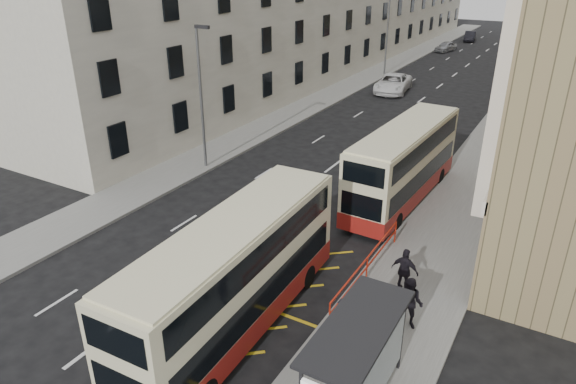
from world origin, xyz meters
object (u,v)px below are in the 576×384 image
Objects in this scene: street_lamp_near at (201,91)px; car_dark at (470,36)px; litter_bin at (343,377)px; pedestrian_mid at (410,303)px; pedestrian_far at (405,271)px; street_lamp_far at (388,29)px; pedestrian_near at (341,321)px; bus_shelter at (356,358)px; double_decker_rear at (404,164)px; car_red at (521,48)px; white_van at (393,83)px; double_decker_front at (235,277)px; car_silver at (446,47)px.

street_lamp_near is 59.03m from car_dark.
litter_bin is 3.74m from pedestrian_mid.
pedestrian_far reaches higher than car_dark.
pedestrian_near is at bearing -71.71° from street_lamp_far.
pedestrian_near is (13.21, -9.95, -3.64)m from street_lamp_near.
litter_bin is (-0.58, 0.64, -1.48)m from bus_shelter.
street_lamp_near is 11.75m from double_decker_rear.
pedestrian_near reaches higher than litter_bin.
street_lamp_far reaches higher than double_decker_rear.
car_red is at bearing 93.57° from double_decker_rear.
white_van reaches higher than car_red.
bus_shelter is 2.32× the size of pedestrian_mid.
pedestrian_mid is (3.47, -9.61, -0.94)m from double_decker_rear.
street_lamp_far is 42.09m from double_decker_front.
car_dark reaches higher than litter_bin.
street_lamp_far is at bearing 82.89° from car_red.
car_red is at bearing 63.14° from street_lamp_far.
street_lamp_near is 23.93m from white_van.
double_decker_rear reaches higher than litter_bin.
car_silver is at bearing 87.86° from street_lamp_near.
street_lamp_near is 48.06m from car_silver.
litter_bin is (2.77, -13.26, -1.35)m from double_decker_rear.
car_dark is at bearing -116.90° from pedestrian_near.
car_silver is (1.78, 47.86, -3.98)m from street_lamp_near.
double_decker_front is 10.42× the size of litter_bin.
pedestrian_mid reaches higher than pedestrian_near.
white_van is at bearing 94.75° from car_red.
car_dark is (2.52, 28.84, -3.94)m from street_lamp_far.
double_decker_front is 2.38× the size of car_dark.
pedestrian_far is (14.05, -6.26, -3.61)m from street_lamp_near.
double_decker_front is 5.78m from pedestrian_mid.
pedestrian_mid is at bearing -62.99° from car_silver.
street_lamp_near is at bearing 152.18° from pedestrian_mid.
double_decker_rear is at bearing -116.53° from pedestrian_near.
double_decker_front is at bearing -76.47° from street_lamp_far.
street_lamp_near is at bearing 98.04° from car_red.
car_silver is (-1.41, 24.45, -0.15)m from white_van.
car_red is (-4.30, 58.88, -0.34)m from pedestrian_mid.
double_decker_front is at bearing -150.36° from pedestrian_mid.
car_red is (8.00, -8.06, 0.03)m from car_dark.
pedestrian_far is at bearing -68.81° from street_lamp_far.
car_silver is (-12.91, 60.25, -1.48)m from bus_shelter.
pedestrian_far is 0.30× the size of white_van.
pedestrian_near is 0.44× the size of car_silver.
pedestrian_far is 57.14m from car_red.
bus_shelter is 4.42m from pedestrian_mid.
car_silver is 9.22m from car_red.
double_decker_front is 6.00× the size of pedestrian_near.
double_decker_front is at bearing 162.38° from bus_shelter.
double_decker_front is at bearing -68.30° from car_silver.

